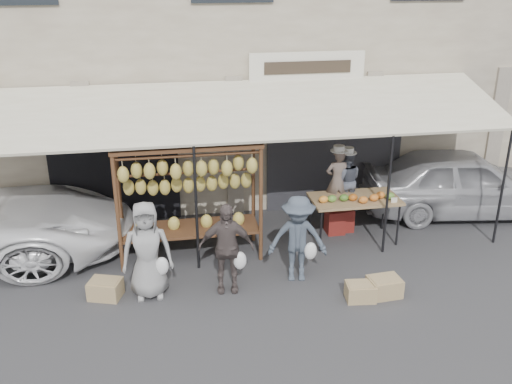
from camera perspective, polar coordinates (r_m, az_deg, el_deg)
The scene contains 16 objects.
ground_plane at distance 9.57m, azimuth 0.91°, elevation -10.41°, with size 90.00×90.00×0.00m, color #2D2D30.
shophouse at distance 14.58m, azimuth -3.99°, elevation 16.15°, with size 24.00×6.15×7.30m.
awning at distance 10.63m, azimuth -1.29°, elevation 8.10°, with size 10.00×2.35×2.92m.
banana_rack at distance 10.18m, azimuth -6.79°, elevation 1.40°, with size 2.60×0.90×2.24m.
produce_table at distance 11.14m, azimuth 9.92°, elevation -0.76°, with size 1.70×0.90×1.04m.
vendor_left at distance 11.33m, azimuth 8.12°, elevation 1.16°, with size 0.47×0.31×1.28m, color #66574F.
vendor_right at distance 11.49m, azimuth 9.03°, elevation 1.16°, with size 0.59×0.46×1.22m, color #4B505F.
customer_left at distance 9.36m, azimuth -10.84°, elevation -5.75°, with size 0.81×0.53×1.66m, color gray.
customer_mid at distance 9.40m, azimuth -3.01°, elevation -5.59°, with size 0.91×0.38×1.56m, color #504543.
customer_right at distance 9.71m, azimuth 4.19°, elevation -4.71°, with size 1.00×0.57×1.55m, color #3E4754.
stool_left at distance 11.67m, azimuth 7.89°, elevation -2.92°, with size 0.35×0.35×0.50m, color maroon.
stool_right at distance 11.81m, azimuth 8.79°, elevation -2.70°, with size 0.34×0.34×0.48m, color maroon.
crate_near_a at distance 9.58m, azimuth 10.40°, elevation -9.78°, with size 0.47×0.36×0.28m, color tan.
crate_near_b at distance 9.76m, azimuth 12.71°, elevation -9.23°, with size 0.52×0.40×0.31m, color tan.
crate_far at distance 9.80m, azimuth -14.82°, elevation -9.35°, with size 0.51×0.39×0.30m, color tan.
sedan at distance 13.06m, azimuth 19.91°, elevation 0.95°, with size 1.71×4.26×1.45m, color #A9A9AE.
Camera 1 is at (-1.55, -7.92, 5.14)m, focal length 40.00 mm.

